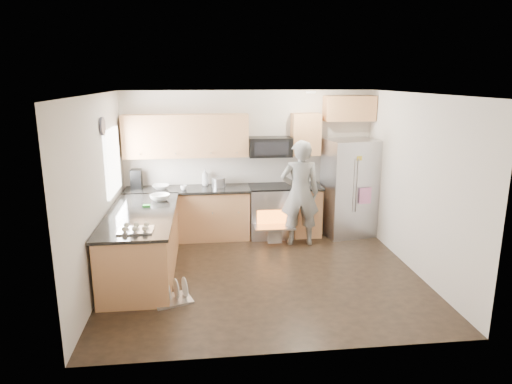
{
  "coord_description": "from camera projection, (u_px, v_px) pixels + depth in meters",
  "views": [
    {
      "loc": [
        -0.81,
        -6.17,
        2.8
      ],
      "look_at": [
        -0.05,
        0.5,
        1.12
      ],
      "focal_mm": 32.0,
      "sensor_mm": 36.0,
      "label": 1
    }
  ],
  "objects": [
    {
      "name": "stove_range",
      "position": [
        270.0,
        200.0,
        8.22
      ],
      "size": [
        0.76,
        0.97,
        1.79
      ],
      "color": "#B7B7BC",
      "rests_on": "ground"
    },
    {
      "name": "refrigerator",
      "position": [
        349.0,
        188.0,
        8.24
      ],
      "size": [
        0.96,
        0.8,
        1.75
      ],
      "rotation": [
        0.0,
        0.0,
        0.17
      ],
      "color": "#B7B7BC",
      "rests_on": "ground"
    },
    {
      "name": "back_cabinet_run",
      "position": [
        218.0,
        185.0,
        8.1
      ],
      "size": [
        4.45,
        0.64,
        2.5
      ],
      "color": "tan",
      "rests_on": "ground"
    },
    {
      "name": "room_shell",
      "position": [
        261.0,
        162.0,
        6.32
      ],
      "size": [
        4.54,
        4.04,
        2.62
      ],
      "color": "beige",
      "rests_on": "ground"
    },
    {
      "name": "peninsula",
      "position": [
        142.0,
        243.0,
        6.65
      ],
      "size": [
        0.96,
        2.36,
        1.02
      ],
      "color": "tan",
      "rests_on": "ground"
    },
    {
      "name": "ground",
      "position": [
        263.0,
        274.0,
        6.72
      ],
      "size": [
        4.5,
        4.5,
        0.0
      ],
      "primitive_type": "plane",
      "color": "black",
      "rests_on": "ground"
    },
    {
      "name": "dish_rack",
      "position": [
        172.0,
        295.0,
        5.89
      ],
      "size": [
        0.57,
        0.51,
        0.29
      ],
      "rotation": [
        0.0,
        0.0,
        0.33
      ],
      "color": "#B7B7BC",
      "rests_on": "ground"
    },
    {
      "name": "person",
      "position": [
        300.0,
        193.0,
        7.74
      ],
      "size": [
        0.69,
        0.49,
        1.81
      ],
      "primitive_type": "imported",
      "rotation": [
        0.0,
        0.0,
        3.06
      ],
      "color": "gray",
      "rests_on": "ground"
    }
  ]
}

